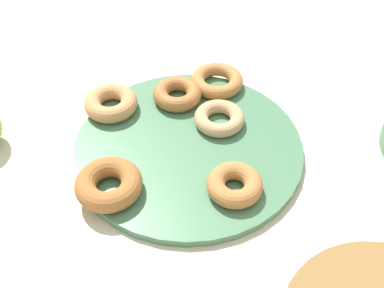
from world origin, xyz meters
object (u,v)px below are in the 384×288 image
(donut_plate, at_px, (189,147))
(donut_5, at_px, (109,184))
(donut_1, at_px, (179,94))
(donut_0, at_px, (235,185))
(donut_2, at_px, (111,103))
(donut_4, at_px, (217,81))
(donut_3, at_px, (219,118))

(donut_plate, relative_size, donut_5, 3.74)
(donut_1, distance_m, donut_5, 0.22)
(donut_1, bearing_deg, donut_0, 101.94)
(donut_1, distance_m, donut_2, 0.11)
(donut_4, bearing_deg, donut_1, 18.61)
(donut_0, height_order, donut_2, donut_2)
(donut_0, distance_m, donut_2, 0.26)
(donut_3, bearing_deg, donut_0, 86.02)
(donut_0, height_order, donut_4, donut_0)
(donut_0, relative_size, donut_1, 0.96)
(donut_plate, bearing_deg, donut_5, 29.75)
(donut_plate, relative_size, donut_3, 4.37)
(donut_0, height_order, donut_5, donut_5)
(donut_3, height_order, donut_5, donut_5)
(donut_1, relative_size, donut_5, 0.87)
(donut_plate, xyz_separation_m, donut_4, (-0.07, -0.13, 0.02))
(donut_2, height_order, donut_5, donut_5)
(donut_1, bearing_deg, donut_2, 2.43)
(donut_3, relative_size, donut_4, 0.89)
(donut_2, xyz_separation_m, donut_3, (-0.17, 0.07, -0.00))
(donut_2, height_order, donut_4, donut_2)
(donut_plate, distance_m, donut_5, 0.15)
(donut_0, distance_m, donut_1, 0.21)
(donut_5, bearing_deg, donut_4, -134.36)
(donut_0, xyz_separation_m, donut_4, (-0.03, -0.23, -0.00))
(donut_5, bearing_deg, donut_3, -149.09)
(donut_plate, distance_m, donut_2, 0.15)
(donut_3, distance_m, donut_4, 0.10)
(donut_plate, height_order, donut_3, donut_3)
(donut_1, bearing_deg, donut_5, 54.61)
(donut_4, bearing_deg, donut_2, 8.86)
(donut_0, relative_size, donut_3, 0.98)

